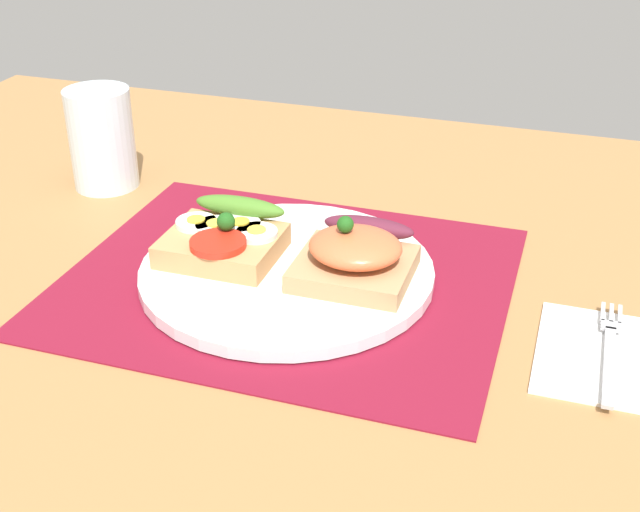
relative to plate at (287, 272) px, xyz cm
name	(u,v)px	position (x,y,z in cm)	size (l,w,h in cm)	color
ground_plane	(287,296)	(0.00, 0.00, -2.46)	(120.00, 90.00, 3.20)	#A37342
placemat	(287,279)	(0.00, 0.00, -0.71)	(37.66, 31.67, 0.30)	maroon
plate	(287,272)	(0.00, 0.00, 0.00)	(25.29, 25.29, 1.12)	white
sandwich_egg_tomato	(224,239)	(-5.93, 0.30, 2.10)	(9.76, 9.83, 4.22)	tan
sandwich_salmon	(356,255)	(6.00, 0.39, 2.50)	(9.49, 10.27, 5.51)	tan
napkin	(617,356)	(27.30, -3.38, -0.56)	(11.65, 12.32, 0.60)	white
fork	(610,348)	(26.74, -3.10, -0.10)	(1.62, 13.70, 0.32)	#B7B7BC
drinking_glass	(102,139)	(-25.41, 13.12, 4.44)	(6.81, 6.81, 10.60)	silver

